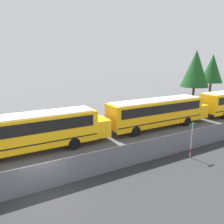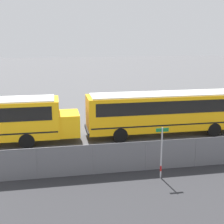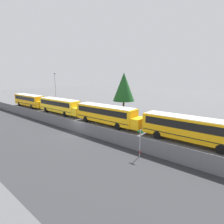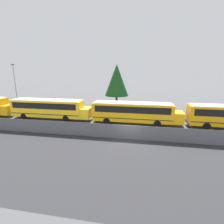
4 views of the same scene
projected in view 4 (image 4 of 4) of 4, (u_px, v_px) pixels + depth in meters
ground_plane at (129, 139)px, 20.97m from camera, size 200.00×200.00×0.00m
road_strip at (123, 166)px, 15.24m from camera, size 116.16×12.00×0.01m
fence at (129, 132)px, 20.75m from camera, size 82.23×0.07×1.77m
school_bus_1 at (49, 107)px, 28.80m from camera, size 13.43×2.59×3.30m
school_bus_2 at (134, 111)px, 26.24m from camera, size 13.43×2.59×3.30m
light_pole at (15, 85)px, 35.43m from camera, size 0.60×0.24×9.07m
tree_1 at (117, 80)px, 36.68m from camera, size 5.03×5.03×9.11m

